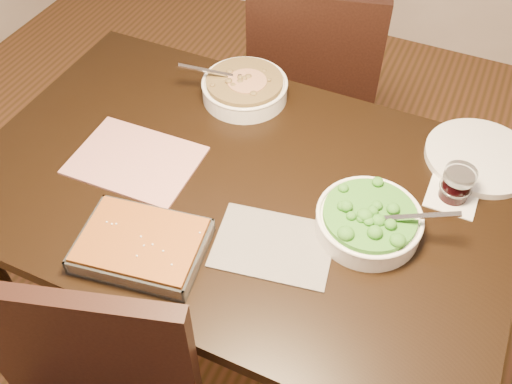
{
  "coord_description": "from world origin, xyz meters",
  "views": [
    {
      "loc": [
        0.46,
        -0.89,
        1.83
      ],
      "look_at": [
        0.07,
        -0.05,
        0.8
      ],
      "focal_mm": 40.0,
      "sensor_mm": 36.0,
      "label": 1
    }
  ],
  "objects_px": {
    "stew_bowl": "(245,88)",
    "chair_far": "(313,84)",
    "baking_dish": "(142,245)",
    "broccoli_bowl": "(369,220)",
    "table": "(239,206)",
    "dinner_plate": "(480,157)",
    "wine_tumbler": "(457,183)"
  },
  "relations": [
    {
      "from": "baking_dish",
      "to": "stew_bowl",
      "type": "bearing_deg",
      "value": 83.55
    },
    {
      "from": "table",
      "to": "baking_dish",
      "type": "xyz_separation_m",
      "value": [
        -0.1,
        -0.29,
        0.12
      ]
    },
    {
      "from": "baking_dish",
      "to": "chair_far",
      "type": "relative_size",
      "value": 0.33
    },
    {
      "from": "broccoli_bowl",
      "to": "wine_tumbler",
      "type": "height_order",
      "value": "broccoli_bowl"
    },
    {
      "from": "stew_bowl",
      "to": "broccoli_bowl",
      "type": "xyz_separation_m",
      "value": [
        0.48,
        -0.33,
        -0.0
      ]
    },
    {
      "from": "wine_tumbler",
      "to": "dinner_plate",
      "type": "height_order",
      "value": "wine_tumbler"
    },
    {
      "from": "stew_bowl",
      "to": "baking_dish",
      "type": "distance_m",
      "value": 0.61
    },
    {
      "from": "stew_bowl",
      "to": "wine_tumbler",
      "type": "xyz_separation_m",
      "value": [
        0.65,
        -0.14,
        0.01
      ]
    },
    {
      "from": "table",
      "to": "baking_dish",
      "type": "height_order",
      "value": "baking_dish"
    },
    {
      "from": "stew_bowl",
      "to": "broccoli_bowl",
      "type": "distance_m",
      "value": 0.58
    },
    {
      "from": "table",
      "to": "dinner_plate",
      "type": "distance_m",
      "value": 0.66
    },
    {
      "from": "baking_dish",
      "to": "chair_far",
      "type": "distance_m",
      "value": 1.06
    },
    {
      "from": "broccoli_bowl",
      "to": "baking_dish",
      "type": "bearing_deg",
      "value": -148.28
    },
    {
      "from": "stew_bowl",
      "to": "broccoli_bowl",
      "type": "bearing_deg",
      "value": -34.59
    },
    {
      "from": "broccoli_bowl",
      "to": "dinner_plate",
      "type": "bearing_deg",
      "value": 60.2
    },
    {
      "from": "table",
      "to": "dinner_plate",
      "type": "bearing_deg",
      "value": 31.83
    },
    {
      "from": "broccoli_bowl",
      "to": "table",
      "type": "bearing_deg",
      "value": 177.92
    },
    {
      "from": "table",
      "to": "wine_tumbler",
      "type": "height_order",
      "value": "wine_tumbler"
    },
    {
      "from": "broccoli_bowl",
      "to": "chair_far",
      "type": "height_order",
      "value": "chair_far"
    },
    {
      "from": "table",
      "to": "chair_far",
      "type": "distance_m",
      "value": 0.75
    },
    {
      "from": "broccoli_bowl",
      "to": "chair_far",
      "type": "relative_size",
      "value": 0.3
    },
    {
      "from": "stew_bowl",
      "to": "chair_far",
      "type": "distance_m",
      "value": 0.5
    },
    {
      "from": "baking_dish",
      "to": "wine_tumbler",
      "type": "height_order",
      "value": "wine_tumbler"
    },
    {
      "from": "chair_far",
      "to": "broccoli_bowl",
      "type": "bearing_deg",
      "value": 103.82
    },
    {
      "from": "stew_bowl",
      "to": "dinner_plate",
      "type": "xyz_separation_m",
      "value": [
        0.68,
        0.02,
        -0.02
      ]
    },
    {
      "from": "table",
      "to": "stew_bowl",
      "type": "height_order",
      "value": "stew_bowl"
    },
    {
      "from": "dinner_plate",
      "to": "chair_far",
      "type": "height_order",
      "value": "chair_far"
    },
    {
      "from": "baking_dish",
      "to": "chair_far",
      "type": "height_order",
      "value": "chair_far"
    },
    {
      "from": "stew_bowl",
      "to": "baking_dish",
      "type": "bearing_deg",
      "value": -87.37
    },
    {
      "from": "table",
      "to": "broccoli_bowl",
      "type": "bearing_deg",
      "value": -2.08
    },
    {
      "from": "dinner_plate",
      "to": "chair_far",
      "type": "relative_size",
      "value": 0.31
    },
    {
      "from": "baking_dish",
      "to": "wine_tumbler",
      "type": "distance_m",
      "value": 0.78
    }
  ]
}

